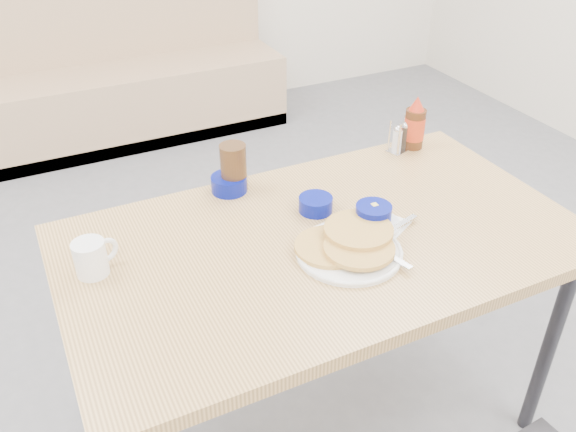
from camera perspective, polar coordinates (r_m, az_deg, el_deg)
name	(u,v)px	position (r m, az deg, el deg)	size (l,w,h in m)	color
booth_bench	(125,80)	(4.00, -14.99, 12.23)	(1.90, 0.56, 1.22)	tan
dining_table	(323,255)	(1.69, 3.34, -3.67)	(1.40, 0.80, 0.76)	tan
pancake_plate	(349,246)	(1.59, 5.75, -2.83)	(0.28, 0.28, 0.05)	white
coffee_mug	(92,257)	(1.57, -17.88, -3.68)	(0.12, 0.08, 0.09)	white
grits_setting	(373,218)	(1.69, 7.99, -0.16)	(0.24, 0.22, 0.07)	white
creamer_bowl	(229,184)	(1.85, -5.53, 3.02)	(0.11, 0.11, 0.05)	#050E73
butter_bowl	(316,204)	(1.75, 2.60, 1.11)	(0.10, 0.10, 0.04)	#050E73
amber_tumbler	(234,168)	(1.83, -5.12, 4.51)	(0.08, 0.08, 0.15)	#3F2714
condiment_caddy	(401,139)	(2.11, 10.51, 7.08)	(0.11, 0.08, 0.11)	silver
syrup_bottle	(415,126)	(2.12, 11.76, 8.27)	(0.07, 0.07, 0.18)	#47230F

